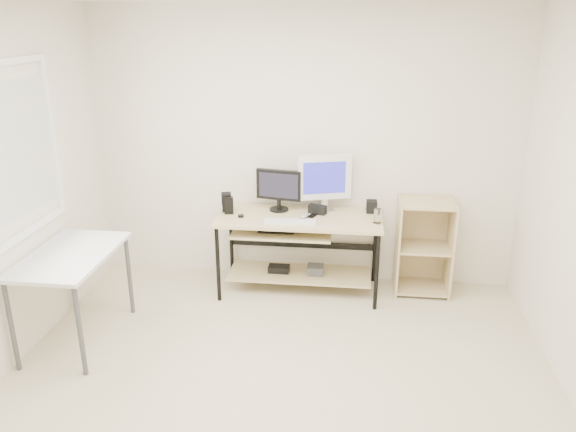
% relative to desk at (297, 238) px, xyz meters
% --- Properties ---
extents(room, '(4.01, 4.01, 2.62)m').
position_rel_desk_xyz_m(room, '(-0.11, -1.62, 0.78)').
color(room, beige).
rests_on(room, ground).
extents(desk, '(1.50, 0.65, 0.75)m').
position_rel_desk_xyz_m(desk, '(0.00, 0.00, 0.00)').
color(desk, '#C9B780').
rests_on(desk, ground).
extents(side_table, '(0.60, 1.00, 0.75)m').
position_rel_desk_xyz_m(side_table, '(-1.65, -1.06, 0.13)').
color(side_table, silver).
rests_on(side_table, ground).
extents(shelf_unit, '(0.50, 0.40, 0.90)m').
position_rel_desk_xyz_m(shelf_unit, '(1.18, 0.16, -0.09)').
color(shelf_unit, '#CBB47F').
rests_on(shelf_unit, ground).
extents(black_monitor, '(0.43, 0.18, 0.39)m').
position_rel_desk_xyz_m(black_monitor, '(-0.18, 0.14, 0.44)').
color(black_monitor, black).
rests_on(black_monitor, desk).
extents(white_imac, '(0.49, 0.19, 0.53)m').
position_rel_desk_xyz_m(white_imac, '(0.24, 0.19, 0.52)').
color(white_imac, silver).
rests_on(white_imac, desk).
extents(keyboard, '(0.46, 0.14, 0.02)m').
position_rel_desk_xyz_m(keyboard, '(-0.04, -0.17, 0.22)').
color(keyboard, silver).
rests_on(keyboard, desk).
extents(mouse, '(0.10, 0.13, 0.04)m').
position_rel_desk_xyz_m(mouse, '(0.07, -0.03, 0.23)').
color(mouse, '#A9A9AE').
rests_on(mouse, desk).
extents(center_speaker, '(0.18, 0.13, 0.08)m').
position_rel_desk_xyz_m(center_speaker, '(0.18, 0.09, 0.25)').
color(center_speaker, black).
rests_on(center_speaker, desk).
extents(speaker_left, '(0.11, 0.11, 0.18)m').
position_rel_desk_xyz_m(speaker_left, '(-0.67, 0.06, 0.30)').
color(speaker_left, black).
rests_on(speaker_left, desk).
extents(speaker_right, '(0.10, 0.10, 0.12)m').
position_rel_desk_xyz_m(speaker_right, '(0.68, 0.18, 0.27)').
color(speaker_right, black).
rests_on(speaker_right, desk).
extents(audio_controller, '(0.09, 0.07, 0.16)m').
position_rel_desk_xyz_m(audio_controller, '(-0.63, -0.01, 0.29)').
color(audio_controller, black).
rests_on(audio_controller, desk).
extents(volume_puck, '(0.07, 0.07, 0.02)m').
position_rel_desk_xyz_m(volume_puck, '(-0.50, -0.09, 0.22)').
color(volume_puck, black).
rests_on(volume_puck, desk).
extents(smartphone, '(0.10, 0.12, 0.01)m').
position_rel_desk_xyz_m(smartphone, '(0.14, 0.01, 0.22)').
color(smartphone, black).
rests_on(smartphone, desk).
extents(coaster, '(0.11, 0.11, 0.01)m').
position_rel_desk_xyz_m(coaster, '(0.72, -0.10, 0.21)').
color(coaster, olive).
rests_on(coaster, desk).
extents(drinking_glass, '(0.09, 0.09, 0.13)m').
position_rel_desk_xyz_m(drinking_glass, '(0.72, -0.10, 0.28)').
color(drinking_glass, white).
rests_on(drinking_glass, coaster).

